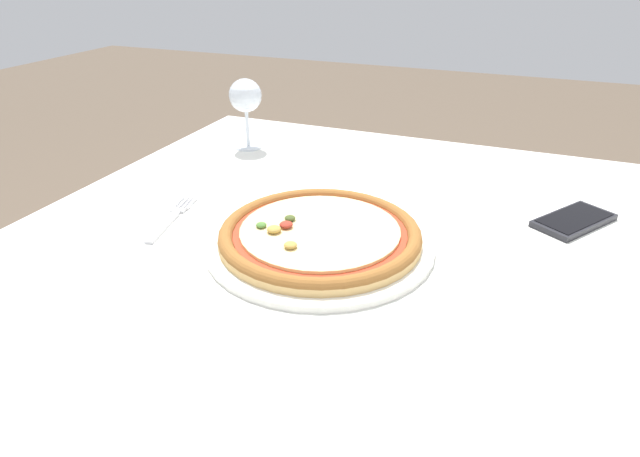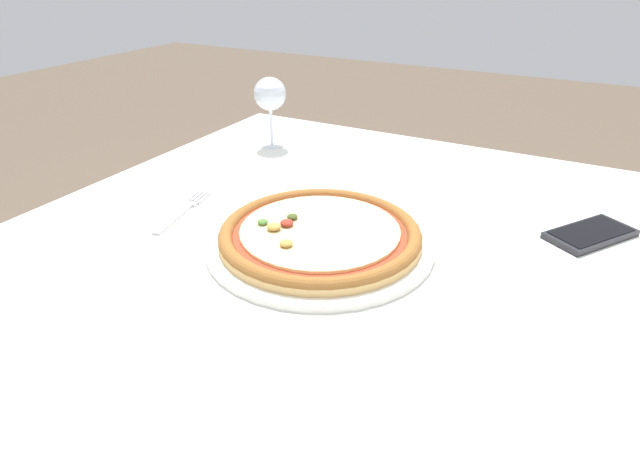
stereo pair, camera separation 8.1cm
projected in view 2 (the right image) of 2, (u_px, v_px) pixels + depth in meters
dining_table at (370, 287)px, 0.87m from camera, size 1.14×1.06×0.71m
pizza_plate at (320, 236)px, 0.82m from camera, size 0.35×0.35×0.04m
fork at (183, 210)px, 0.93m from camera, size 0.06×0.17×0.00m
wine_glass_far_left at (270, 96)px, 1.19m from camera, size 0.07×0.07×0.16m
cell_phone at (590, 234)px, 0.85m from camera, size 0.14×0.16×0.01m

